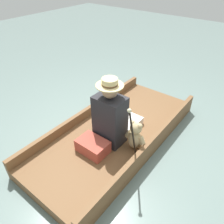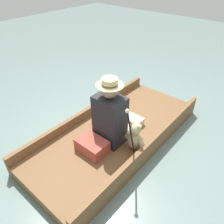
{
  "view_description": "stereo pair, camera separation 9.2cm",
  "coord_description": "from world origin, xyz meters",
  "px_view_note": "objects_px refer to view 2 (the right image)",
  "views": [
    {
      "loc": [
        1.4,
        -1.89,
        2.16
      ],
      "look_at": [
        0.06,
        -0.16,
        0.59
      ],
      "focal_mm": 35.0,
      "sensor_mm": 36.0,
      "label": 1
    },
    {
      "loc": [
        1.47,
        -1.83,
        2.16
      ],
      "look_at": [
        0.06,
        -0.16,
        0.59
      ],
      "focal_mm": 35.0,
      "sensor_mm": 36.0,
      "label": 2
    }
  ],
  "objects_px": {
    "wine_glass": "(108,114)",
    "teddy_bear": "(135,137)",
    "seated_person": "(113,117)",
    "walking_cane": "(131,132)"
  },
  "relations": [
    {
      "from": "wine_glass",
      "to": "walking_cane",
      "type": "bearing_deg",
      "value": -32.29
    },
    {
      "from": "seated_person",
      "to": "wine_glass",
      "type": "bearing_deg",
      "value": 136.83
    },
    {
      "from": "seated_person",
      "to": "walking_cane",
      "type": "xyz_separation_m",
      "value": [
        0.43,
        -0.21,
        0.14
      ]
    },
    {
      "from": "wine_glass",
      "to": "walking_cane",
      "type": "xyz_separation_m",
      "value": [
        0.75,
        -0.47,
        0.39
      ]
    },
    {
      "from": "teddy_bear",
      "to": "walking_cane",
      "type": "relative_size",
      "value": 0.51
    },
    {
      "from": "wine_glass",
      "to": "walking_cane",
      "type": "distance_m",
      "value": 0.97
    },
    {
      "from": "wine_glass",
      "to": "teddy_bear",
      "type": "bearing_deg",
      "value": -20.09
    },
    {
      "from": "teddy_bear",
      "to": "seated_person",
      "type": "bearing_deg",
      "value": -176.31
    },
    {
      "from": "seated_person",
      "to": "walking_cane",
      "type": "bearing_deg",
      "value": -30.65
    },
    {
      "from": "seated_person",
      "to": "wine_glass",
      "type": "relative_size",
      "value": 7.56
    }
  ]
}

